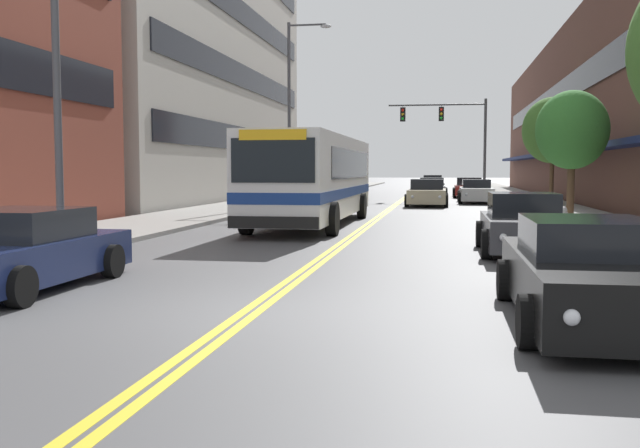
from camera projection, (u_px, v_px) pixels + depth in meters
The scene contains 22 objects.
ground_plane at pixel (403, 199), 46.09m from camera, with size 240.00×240.00×0.00m, color #4C4C4F.
sidewalk_left at pixel (290, 198), 47.36m from camera, with size 3.96×106.00×0.13m.
sidewalk_right at pixel (522, 199), 44.81m from camera, with size 3.96×106.00×0.13m.
centre_line at pixel (403, 199), 46.09m from camera, with size 0.34×106.00×0.01m.
storefront_row_right at pixel (630, 112), 43.34m from camera, with size 9.10×68.00×10.82m.
city_bus at pixel (315, 175), 25.05m from camera, with size 2.89×12.39×3.04m.
car_slate_blue_parked_left_near at pixel (330, 191), 43.59m from camera, with size 2.08×4.69×1.24m.
car_navy_parked_left_mid at pixel (16, 252), 11.56m from camera, with size 2.20×4.70×1.30m.
car_charcoal_parked_left_far at pixel (305, 196), 36.11m from camera, with size 1.98×4.27×1.30m.
car_black_parked_right_foreground at pixel (588, 275), 9.00m from camera, with size 2.02×4.92×1.32m.
car_red_parked_right_mid at pixel (469, 188), 49.51m from camera, with size 2.18×4.54×1.37m.
car_white_parked_right_far at pixel (476, 192), 41.15m from camera, with size 2.06×4.91×1.36m.
car_dark_grey_parked_right_end at pixel (523, 226), 16.45m from camera, with size 2.01×4.17×1.40m.
car_champagne_moving_lead at pixel (433, 184), 62.06m from camera, with size 2.06×4.81×1.43m.
car_beige_moving_second at pixel (427, 194), 37.65m from camera, with size 2.21×4.44×1.42m.
car_silver_moving_third at pixel (432, 189), 48.25m from camera, with size 2.07×4.60×1.37m.
traffic_signal_mast at pixel (451, 128), 46.58m from camera, with size 6.37×0.38×6.51m.
street_lamp_left_near at pixel (64, 19), 14.51m from camera, with size 1.78×0.28×8.61m.
street_lamp_left_far at pixel (294, 100), 36.49m from camera, with size 2.27×0.28×9.40m.
street_tree_right_mid at pixel (572, 130), 25.34m from camera, with size 2.55×2.55×4.61m.
street_tree_right_far at pixel (553, 130), 37.66m from camera, with size 3.18×3.18×5.62m.
fire_hydrant at pixel (563, 220), 20.21m from camera, with size 0.29×0.21×0.75m.
Camera 1 is at (2.57, -9.32, 1.95)m, focal length 40.00 mm.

